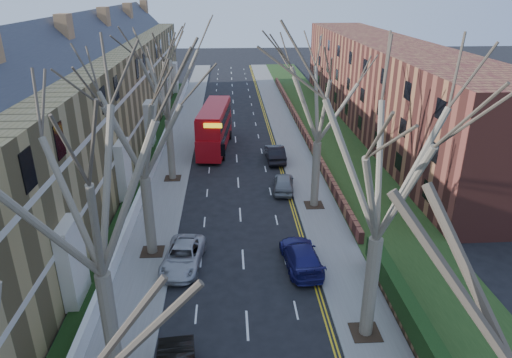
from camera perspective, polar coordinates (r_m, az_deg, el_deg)
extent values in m
cube|color=slate|center=(50.85, -9.38, 4.83)|extent=(3.00, 102.00, 0.12)
cube|color=slate|center=(51.00, 4.20, 5.14)|extent=(3.00, 102.00, 0.12)
cube|color=#9C854F|center=(43.52, -21.12, 7.30)|extent=(9.00, 78.00, 10.00)
cube|color=#30313B|center=(42.46, -22.30, 15.09)|extent=(4.67, 78.00, 4.67)
cube|color=beige|center=(42.79, -15.13, 5.70)|extent=(0.12, 78.00, 0.35)
cube|color=beige|center=(41.94, -15.62, 10.27)|extent=(0.12, 78.00, 0.35)
cube|color=brown|center=(56.20, 15.75, 11.23)|extent=(8.00, 54.00, 10.00)
cube|color=brown|center=(54.88, 5.45, 6.94)|extent=(0.35, 54.00, 0.90)
cube|color=white|center=(43.39, -12.54, 2.17)|extent=(0.30, 78.00, 1.00)
cube|color=#1E3B15|center=(51.75, 9.17, 5.27)|extent=(6.00, 102.00, 0.06)
cylinder|color=#6D604E|center=(20.48, -17.71, -17.31)|extent=(0.64, 0.64, 5.25)
cylinder|color=#6D604E|center=(28.71, -13.25, -4.56)|extent=(0.64, 0.64, 5.07)
cube|color=#2D2116|center=(29.93, -12.81, -8.85)|extent=(1.40, 1.40, 0.05)
cylinder|color=#6D604E|center=(39.60, -10.62, 3.58)|extent=(0.60, 0.60, 5.25)
cube|color=#2D2116|center=(40.53, -10.36, 0.10)|extent=(1.40, 1.40, 0.05)
cylinder|color=#6D604E|center=(22.34, 14.12, -13.05)|extent=(0.64, 0.64, 5.25)
cube|color=#2D2116|center=(23.94, 13.49, -18.13)|extent=(1.40, 1.40, 0.05)
cylinder|color=#6D604E|center=(34.30, 7.47, 0.55)|extent=(0.60, 0.60, 5.07)
cube|color=#2D2116|center=(35.33, 7.26, -3.24)|extent=(1.40, 1.40, 0.05)
cube|color=#A40B13|center=(47.34, -5.14, 5.39)|extent=(3.46, 10.67, 2.10)
cube|color=#A40B13|center=(46.78, -5.23, 7.72)|extent=(3.41, 10.15, 1.91)
cube|color=black|center=(47.22, -5.16, 5.88)|extent=(3.40, 9.84, 0.86)
cube|color=black|center=(46.76, -5.23, 7.83)|extent=(3.37, 9.63, 0.86)
imported|color=#AEAEB3|center=(28.10, -9.13, -9.54)|extent=(2.72, 4.98, 1.32)
imported|color=navy|center=(27.86, 5.68, -9.52)|extent=(2.36, 5.07, 1.43)
imported|color=gray|center=(37.59, 3.47, -0.48)|extent=(2.14, 4.27, 1.39)
imported|color=black|center=(44.05, 2.40, 3.24)|extent=(1.73, 4.73, 1.55)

